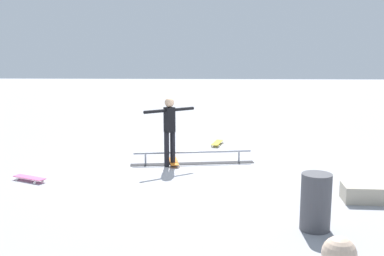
{
  "coord_description": "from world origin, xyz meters",
  "views": [
    {
      "loc": [
        0.17,
        10.75,
        2.94
      ],
      "look_at": [
        0.54,
        -0.11,
        1.0
      ],
      "focal_mm": 43.69,
      "sensor_mm": 36.0,
      "label": 1
    }
  ],
  "objects": [
    {
      "name": "grind_rail",
      "position": [
        0.54,
        -0.61,
        0.14
      ],
      "size": [
        3.11,
        0.67,
        0.32
      ],
      "rotation": [
        0.0,
        0.0,
        0.14
      ],
      "color": "black",
      "rests_on": "ground_plane"
    },
    {
      "name": "ground_plane",
      "position": [
        0.0,
        0.0,
        0.0
      ],
      "size": [
        60.0,
        60.0,
        0.0
      ],
      "primitive_type": "plane",
      "color": "#9E9EA3"
    },
    {
      "name": "loose_skateboard_pink",
      "position": [
        4.06,
        1.02,
        0.07
      ],
      "size": [
        0.81,
        0.53,
        0.09
      ],
      "rotation": [
        0.0,
        0.0,
        5.84
      ],
      "color": "#E05993",
      "rests_on": "ground_plane"
    },
    {
      "name": "trash_bin",
      "position": [
        -1.57,
        3.55,
        0.46
      ],
      "size": [
        0.48,
        0.48,
        0.93
      ],
      "primitive_type": "cylinder",
      "color": "#47474C",
      "rests_on": "ground_plane"
    },
    {
      "name": "skater_main",
      "position": [
        1.09,
        -0.35,
        0.98
      ],
      "size": [
        1.17,
        0.84,
        1.69
      ],
      "rotation": [
        0.0,
        0.0,
        0.61
      ],
      "color": "black",
      "rests_on": "ground_plane"
    },
    {
      "name": "skateboard_main",
      "position": [
        1.01,
        -0.52,
        0.07
      ],
      "size": [
        0.34,
        0.82,
        0.09
      ],
      "rotation": [
        0.0,
        0.0,
        1.72
      ],
      "color": "orange",
      "rests_on": "ground_plane"
    },
    {
      "name": "loose_skateboard_yellow",
      "position": [
        -0.12,
        -2.85,
        0.07
      ],
      "size": [
        0.39,
        0.82,
        0.09
      ],
      "rotation": [
        0.0,
        0.0,
        1.34
      ],
      "color": "yellow",
      "rests_on": "ground_plane"
    }
  ]
}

